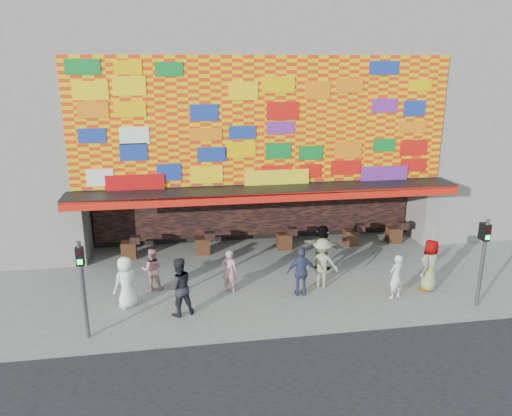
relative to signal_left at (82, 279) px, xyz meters
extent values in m
plane|color=slate|center=(6.20, 1.50, -1.86)|extent=(90.00, 90.00, 0.00)
cube|color=gray|center=(6.20, 9.50, 4.64)|extent=(15.00, 8.00, 7.00)
cube|color=black|center=(6.20, 10.50, -0.36)|extent=(15.00, 6.00, 3.00)
cube|color=gray|center=(-1.10, 6.50, -0.36)|extent=(0.40, 2.00, 3.00)
cube|color=gray|center=(13.50, 6.50, -0.36)|extent=(0.40, 2.00, 3.00)
cube|color=black|center=(6.20, 4.90, 1.14)|extent=(15.20, 1.60, 0.12)
cube|color=red|center=(6.20, 4.12, 0.99)|extent=(15.20, 0.04, 0.35)
cube|color=#ECB900|center=(6.20, 5.46, 3.69)|extent=(14.80, 0.08, 4.90)
cube|color=black|center=(6.20, 7.35, -0.31)|extent=(14.00, 0.25, 2.50)
cube|color=gray|center=(19.20, 9.50, 4.14)|extent=(11.00, 8.00, 12.00)
cylinder|color=#59595B|center=(0.00, 0.00, -0.36)|extent=(0.12, 0.12, 3.00)
cube|color=black|center=(0.00, 0.00, 0.69)|extent=(0.22, 0.18, 0.55)
cube|color=black|center=(0.00, -0.09, 0.82)|extent=(0.14, 0.02, 0.14)
cube|color=#19E533|center=(0.00, -0.09, 0.56)|extent=(0.14, 0.02, 0.14)
cylinder|color=#59595B|center=(12.40, 0.00, -0.36)|extent=(0.12, 0.12, 3.00)
cube|color=black|center=(12.40, 0.00, 0.69)|extent=(0.22, 0.18, 0.55)
cube|color=black|center=(12.40, -0.09, 0.82)|extent=(0.14, 0.02, 0.14)
cube|color=#19E533|center=(12.40, -0.09, 0.56)|extent=(0.14, 0.02, 0.14)
imported|color=white|center=(0.98, 1.79, -0.99)|extent=(1.01, 0.95, 1.73)
imported|color=#C6808B|center=(4.43, 2.35, -1.09)|extent=(0.67, 0.59, 1.55)
imported|color=black|center=(2.67, 0.97, -0.90)|extent=(1.11, 0.97, 1.92)
imported|color=gray|center=(7.71, 2.23, -0.96)|extent=(1.31, 0.98, 1.81)
imported|color=#343B5B|center=(6.83, 1.69, -1.00)|extent=(1.02, 0.44, 1.72)
imported|color=gray|center=(8.20, 3.80, -0.98)|extent=(1.64, 1.37, 1.76)
imported|color=gray|center=(11.39, 1.40, -0.94)|extent=(1.06, 1.04, 1.85)
imported|color=silver|center=(9.95, 0.98, -1.08)|extent=(0.67, 0.56, 1.55)
imported|color=tan|center=(1.77, 2.97, -1.10)|extent=(0.75, 0.59, 1.52)
imported|color=beige|center=(11.39, 1.40, 0.25)|extent=(1.11, 1.12, 0.81)
cylinder|color=#4C3326|center=(11.39, 1.40, -0.61)|extent=(0.02, 0.02, 1.00)
camera|label=1|loc=(2.77, -13.57, 5.93)|focal=35.00mm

